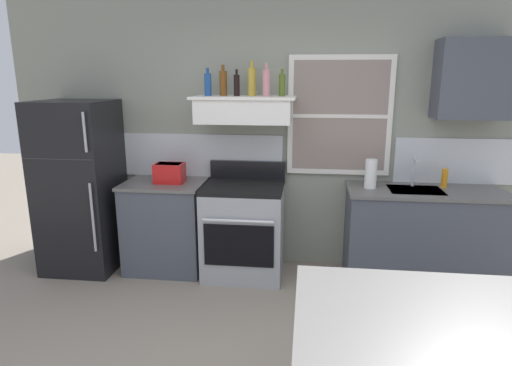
{
  "coord_description": "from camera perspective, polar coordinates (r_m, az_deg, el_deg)",
  "views": [
    {
      "loc": [
        0.35,
        -2.11,
        1.93
      ],
      "look_at": [
        -0.05,
        1.2,
        1.1
      ],
      "focal_mm": 30.35,
      "sensor_mm": 36.0,
      "label": 1
    }
  ],
  "objects": [
    {
      "name": "sink_faucet",
      "position": [
        4.31,
        20.15,
        1.8
      ],
      "size": [
        0.03,
        0.17,
        0.28
      ],
      "color": "silver",
      "rests_on": "counter_right_with_sink"
    },
    {
      "name": "stove_range",
      "position": [
        4.28,
        -1.61,
        -6.08
      ],
      "size": [
        0.76,
        0.69,
        1.09
      ],
      "color": "#9EA0A5",
      "rests_on": "ground_plane"
    },
    {
      "name": "refrigerator",
      "position": [
        4.67,
        -22.14,
        -0.46
      ],
      "size": [
        0.7,
        0.72,
        1.7
      ],
      "color": "black",
      "rests_on": "ground_plane"
    },
    {
      "name": "toaster",
      "position": [
        4.31,
        -11.33,
        1.35
      ],
      "size": [
        0.3,
        0.2,
        0.19
      ],
      "color": "red",
      "rests_on": "counter_left_of_stove"
    },
    {
      "name": "range_hood_shelf",
      "position": [
        4.13,
        -1.53,
        9.7
      ],
      "size": [
        0.96,
        0.52,
        0.24
      ],
      "color": "white"
    },
    {
      "name": "bottle_olive_oil_square",
      "position": [
        4.1,
        3.45,
        12.79
      ],
      "size": [
        0.06,
        0.06,
        0.25
      ],
      "color": "#4C601E",
      "rests_on": "range_hood_shelf"
    },
    {
      "name": "bottle_rose_pink",
      "position": [
        4.04,
        1.36,
        13.09
      ],
      "size": [
        0.07,
        0.07,
        0.29
      ],
      "color": "#C67F84",
      "rests_on": "range_hood_shelf"
    },
    {
      "name": "bottle_blue_liqueur",
      "position": [
        4.19,
        -6.36,
        12.83
      ],
      "size": [
        0.07,
        0.07,
        0.26
      ],
      "color": "#1E478C",
      "rests_on": "range_hood_shelf"
    },
    {
      "name": "upper_cabinet_right",
      "position": [
        4.4,
        26.76,
        12.12
      ],
      "size": [
        0.64,
        0.32,
        0.7
      ],
      "color": "#474C56"
    },
    {
      "name": "counter_left_of_stove",
      "position": [
        4.5,
        -11.73,
        -5.48
      ],
      "size": [
        0.79,
        0.63,
        0.91
      ],
      "color": "#474C56",
      "rests_on": "ground_plane"
    },
    {
      "name": "counter_right_with_sink",
      "position": [
        4.41,
        21.02,
        -6.5
      ],
      "size": [
        1.43,
        0.63,
        0.91
      ],
      "color": "#474C56",
      "rests_on": "ground_plane"
    },
    {
      "name": "bottle_champagne_gold_foil",
      "position": [
        4.15,
        -0.55,
        13.27
      ],
      "size": [
        0.08,
        0.08,
        0.32
      ],
      "color": "#B29333",
      "rests_on": "range_hood_shelf"
    },
    {
      "name": "dish_soap_bottle",
      "position": [
        4.41,
        23.59,
        0.59
      ],
      "size": [
        0.06,
        0.06,
        0.18
      ],
      "primitive_type": "cylinder",
      "color": "orange",
      "rests_on": "counter_right_with_sink"
    },
    {
      "name": "bottle_amber_wine",
      "position": [
        4.19,
        -4.35,
        13.04
      ],
      "size": [
        0.07,
        0.07,
        0.29
      ],
      "color": "brown",
      "rests_on": "range_hood_shelf"
    },
    {
      "name": "paper_towel_roll",
      "position": [
        4.15,
        14.89,
        1.18
      ],
      "size": [
        0.11,
        0.11,
        0.27
      ],
      "primitive_type": "cylinder",
      "color": "white",
      "rests_on": "counter_right_with_sink"
    },
    {
      "name": "back_wall",
      "position": [
        4.39,
        2.66,
        6.39
      ],
      "size": [
        5.4,
        0.11,
        2.7
      ],
      "color": "gray",
      "rests_on": "ground_plane"
    },
    {
      "name": "bottle_balsamic_dark",
      "position": [
        4.14,
        -2.56,
        12.8
      ],
      "size": [
        0.06,
        0.06,
        0.24
      ],
      "color": "black",
      "rests_on": "range_hood_shelf"
    }
  ]
}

